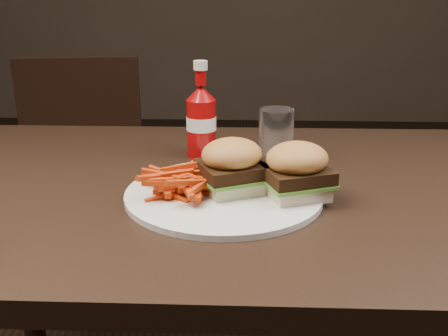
{
  "coord_description": "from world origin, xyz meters",
  "views": [
    {
      "loc": [
        0.06,
        -0.92,
        1.1
      ],
      "look_at": [
        0.03,
        -0.06,
        0.8
      ],
      "focal_mm": 42.0,
      "sensor_mm": 36.0,
      "label": 1
    }
  ],
  "objects_px": {
    "plate": "(224,194)",
    "tumbler": "(276,136)",
    "ketchup_bottle": "(201,129)",
    "chair_far": "(94,170)",
    "dining_table": "(211,192)"
  },
  "relations": [
    {
      "from": "chair_far",
      "to": "ketchup_bottle",
      "type": "height_order",
      "value": "ketchup_bottle"
    },
    {
      "from": "plate",
      "to": "ketchup_bottle",
      "type": "xyz_separation_m",
      "value": [
        -0.06,
        0.23,
        0.06
      ]
    },
    {
      "from": "chair_far",
      "to": "tumbler",
      "type": "height_order",
      "value": "tumbler"
    },
    {
      "from": "chair_far",
      "to": "ketchup_bottle",
      "type": "relative_size",
      "value": 3.37
    },
    {
      "from": "plate",
      "to": "tumbler",
      "type": "bearing_deg",
      "value": 63.46
    },
    {
      "from": "dining_table",
      "to": "tumbler",
      "type": "distance_m",
      "value": 0.19
    },
    {
      "from": "dining_table",
      "to": "ketchup_bottle",
      "type": "relative_size",
      "value": 9.64
    },
    {
      "from": "dining_table",
      "to": "chair_far",
      "type": "relative_size",
      "value": 2.86
    },
    {
      "from": "chair_far",
      "to": "plate",
      "type": "relative_size",
      "value": 1.22
    },
    {
      "from": "ketchup_bottle",
      "to": "dining_table",
      "type": "bearing_deg",
      "value": -79.24
    },
    {
      "from": "dining_table",
      "to": "ketchup_bottle",
      "type": "distance_m",
      "value": 0.18
    },
    {
      "from": "chair_far",
      "to": "tumbler",
      "type": "distance_m",
      "value": 1.11
    },
    {
      "from": "tumbler",
      "to": "ketchup_bottle",
      "type": "bearing_deg",
      "value": 168.12
    },
    {
      "from": "ketchup_bottle",
      "to": "chair_far",
      "type": "bearing_deg",
      "value": 121.21
    },
    {
      "from": "dining_table",
      "to": "ketchup_bottle",
      "type": "xyz_separation_m",
      "value": [
        -0.03,
        0.16,
        0.08
      ]
    }
  ]
}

